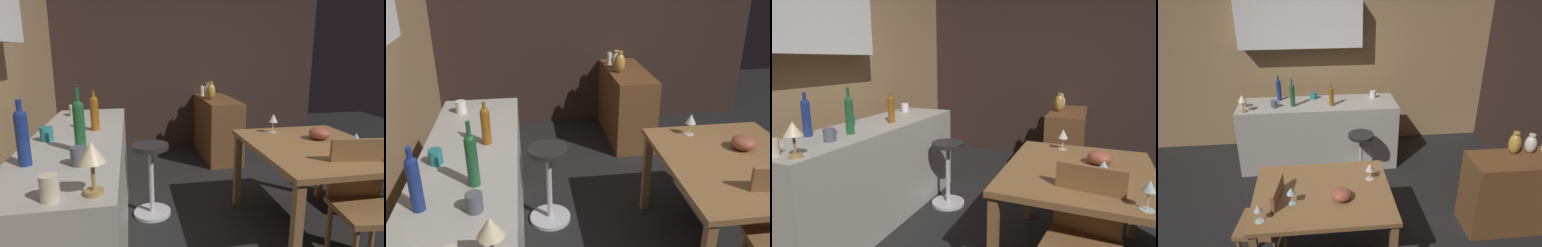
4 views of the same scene
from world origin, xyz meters
TOP-DOWN VIEW (x-y plane):
  - ground_plane at (0.00, 0.00)m, footprint 9.00×9.00m
  - wall_side_right at (2.55, 0.30)m, footprint 0.10×4.40m
  - dining_table at (-0.11, -0.42)m, footprint 1.22×0.98m
  - kitchen_counter at (-0.11, 1.37)m, footprint 2.10×0.60m
  - sideboard_cabinet at (1.93, -0.17)m, footprint 1.10×0.44m
  - chair_near_window at (-0.61, -0.47)m, footprint 0.45×0.45m
  - bar_stool at (0.41, 0.85)m, footprint 0.34×0.34m
  - wine_glass_left at (-0.37, -0.56)m, footprint 0.08×0.08m
  - wine_glass_center at (0.34, -0.26)m, footprint 0.08×0.08m
  - fruit_bowl at (0.05, -0.55)m, footprint 0.17×0.17m
  - wine_bottle_green at (-0.43, 1.30)m, footprint 0.06×0.06m
  - wine_bottle_amber at (0.07, 1.26)m, footprint 0.06×0.06m
  - wine_bottle_cobalt at (-0.62, 1.54)m, footprint 0.06×0.06m
  - cup_cream at (-1.06, 1.32)m, footprint 0.11×0.07m
  - cup_white at (0.66, 1.50)m, footprint 0.12×0.08m
  - cup_teal at (-0.16, 1.54)m, footprint 0.12×0.08m
  - cup_slate at (-0.67, 1.27)m, footprint 0.12×0.08m
  - counter_lamp at (-1.04, 1.16)m, footprint 0.11×0.11m
  - pillar_candle_tall at (2.22, -0.03)m, footprint 0.06×0.06m
  - vase_ceramic_ivory at (2.03, -0.06)m, footprint 0.12×0.12m
  - vase_brass at (1.86, -0.06)m, footprint 0.12×0.12m

SIDE VIEW (x-z plane):
  - ground_plane at x=0.00m, z-range 0.00..0.00m
  - bar_stool at x=0.41m, z-range 0.02..0.69m
  - sideboard_cabinet at x=1.93m, z-range 0.00..0.82m
  - kitchen_counter at x=-0.11m, z-range 0.00..0.90m
  - chair_near_window at x=-0.61m, z-range 0.05..0.95m
  - dining_table at x=-0.11m, z-range 0.29..1.03m
  - fruit_bowl at x=0.05m, z-range 0.74..0.84m
  - wine_glass_left at x=-0.37m, z-range 0.78..0.94m
  - wine_glass_center at x=0.34m, z-range 0.78..0.95m
  - pillar_candle_tall at x=2.22m, z-range 0.81..0.97m
  - vase_ceramic_ivory at x=2.03m, z-range 0.81..1.02m
  - vase_brass at x=1.86m, z-range 0.81..1.05m
  - cup_teal at x=-0.16m, z-range 0.90..0.99m
  - cup_slate at x=-0.67m, z-range 0.90..1.00m
  - cup_white at x=0.66m, z-range 0.90..1.00m
  - cup_cream at x=-1.06m, z-range 0.90..1.01m
  - wine_bottle_amber at x=0.07m, z-range 0.89..1.18m
  - wine_bottle_cobalt at x=-0.62m, z-range 0.89..1.23m
  - counter_lamp at x=-1.04m, z-range 0.95..1.17m
  - wine_bottle_green at x=-0.43m, z-range 0.88..1.25m
  - wall_side_right at x=2.55m, z-range 0.00..2.60m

